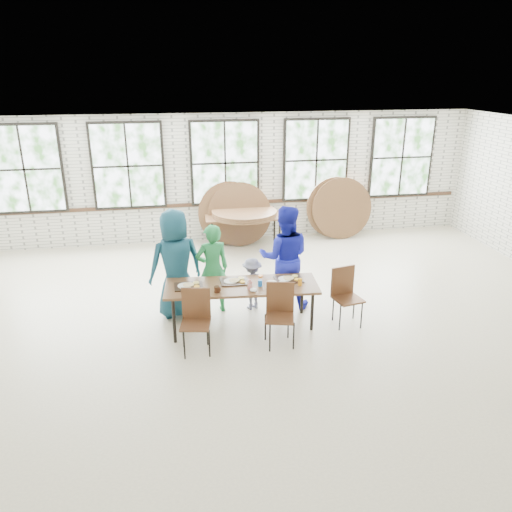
{
  "coord_description": "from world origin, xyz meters",
  "views": [
    {
      "loc": [
        -1.37,
        -7.13,
        3.93
      ],
      "look_at": [
        0.0,
        0.4,
        1.05
      ],
      "focal_mm": 35.0,
      "sensor_mm": 36.0,
      "label": 1
    }
  ],
  "objects_px": {
    "dining_table": "(242,288)",
    "storage_table": "(244,218)",
    "chair_near_left": "(196,315)",
    "chair_near_right": "(280,308)"
  },
  "relations": [
    {
      "from": "chair_near_left",
      "to": "storage_table",
      "type": "xyz_separation_m",
      "value": [
        1.42,
        4.41,
        0.13
      ]
    },
    {
      "from": "chair_near_left",
      "to": "chair_near_right",
      "type": "xyz_separation_m",
      "value": [
        1.25,
        -0.02,
        0.0
      ]
    },
    {
      "from": "chair_near_left",
      "to": "chair_near_right",
      "type": "bearing_deg",
      "value": 9.69
    },
    {
      "from": "chair_near_right",
      "to": "storage_table",
      "type": "xyz_separation_m",
      "value": [
        0.17,
        4.43,
        0.13
      ]
    },
    {
      "from": "dining_table",
      "to": "storage_table",
      "type": "height_order",
      "value": "same"
    },
    {
      "from": "dining_table",
      "to": "storage_table",
      "type": "xyz_separation_m",
      "value": [
        0.66,
        3.88,
        -0.0
      ]
    },
    {
      "from": "chair_near_right",
      "to": "storage_table",
      "type": "height_order",
      "value": "chair_near_right"
    },
    {
      "from": "chair_near_left",
      "to": "chair_near_right",
      "type": "relative_size",
      "value": 1.0
    },
    {
      "from": "chair_near_left",
      "to": "storage_table",
      "type": "relative_size",
      "value": 0.52
    },
    {
      "from": "dining_table",
      "to": "chair_near_left",
      "type": "distance_m",
      "value": 0.94
    }
  ]
}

